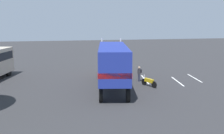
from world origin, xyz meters
The scene contains 7 objects.
ground_plane centered at (0.00, 0.00, 0.00)m, with size 120.00×120.00×0.00m, color #2D2D30.
lane_stripe_near centered at (-4.11, -3.50, 0.01)m, with size 4.40×0.16×0.01m, color silver.
lane_stripe_mid centered at (-5.76, -6.65, 0.01)m, with size 4.40×0.16×0.01m, color silver.
lane_stripe_far centered at (-4.66, -9.34, 0.01)m, with size 4.40×0.16×0.01m, color silver.
semi_truck centered at (-6.09, 0.70, 2.52)m, with size 14.37×5.22×4.50m.
person_bystander centered at (-4.81, -2.58, 0.89)m, with size 0.34×0.46×1.63m.
motorcycle centered at (-7.19, -2.81, 0.48)m, with size 1.98×0.92×1.12m.
Camera 1 is at (-30.87, 6.26, 6.38)m, focal length 41.19 mm.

